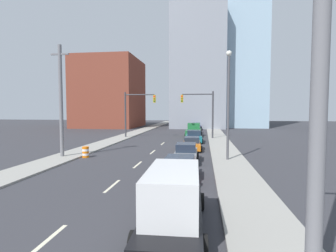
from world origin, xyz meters
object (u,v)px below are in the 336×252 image
at_px(street_lamp, 228,98).
at_px(box_truck_black, 173,201).
at_px(traffic_signal_right, 204,108).
at_px(sedan_orange, 192,144).
at_px(utility_pole_left_mid, 61,100).
at_px(traffic_barrel, 86,152).
at_px(traffic_signal_left, 134,108).
at_px(sedan_blue, 196,127).
at_px(sedan_gray, 186,153).
at_px(sedan_red, 180,169).
at_px(utility_pole_right_near, 321,41).
at_px(sedan_teal, 194,137).
at_px(pickup_truck_green, 194,131).
at_px(sedan_navy, 195,129).

xyz_separation_m(street_lamp, box_truck_black, (-2.98, -12.79, -4.08)).
height_order(traffic_signal_right, sedan_orange, traffic_signal_right).
xyz_separation_m(utility_pole_left_mid, traffic_barrel, (2.01, 0.29, -4.49)).
bearing_deg(traffic_signal_left, sedan_blue, 60.23).
height_order(traffic_barrel, sedan_orange, sedan_orange).
bearing_deg(sedan_gray, street_lamp, 12.56).
height_order(utility_pole_left_mid, street_lamp, utility_pole_left_mid).
height_order(sedan_red, sedan_blue, sedan_blue).
distance_m(utility_pole_right_near, traffic_barrel, 20.83).
xyz_separation_m(sedan_teal, sedan_blue, (-0.26, 19.69, 0.01)).
relative_size(pickup_truck_green, sedan_navy, 1.27).
height_order(pickup_truck_green, sedan_navy, pickup_truck_green).
bearing_deg(traffic_barrel, sedan_navy, 71.06).
relative_size(street_lamp, sedan_red, 1.97).
bearing_deg(sedan_red, sedan_orange, 89.47).
height_order(sedan_teal, sedan_navy, sedan_teal).
bearing_deg(utility_pole_left_mid, sedan_gray, -1.96).
height_order(traffic_signal_left, box_truck_black, traffic_signal_left).
relative_size(sedan_red, sedan_gray, 1.05).
relative_size(sedan_red, sedan_teal, 1.04).
bearing_deg(street_lamp, utility_pole_left_mid, -178.38).
distance_m(sedan_teal, sedan_navy, 13.54).
xyz_separation_m(street_lamp, sedan_teal, (-3.16, 11.88, -4.41)).
height_order(traffic_barrel, sedan_blue, sedan_blue).
relative_size(traffic_signal_left, sedan_red, 1.51).
xyz_separation_m(sedan_orange, pickup_truck_green, (-0.31, 13.63, 0.21)).
distance_m(traffic_signal_left, pickup_truck_green, 9.89).
xyz_separation_m(traffic_signal_right, sedan_gray, (-1.41, -16.98, -3.72)).
bearing_deg(sedan_blue, traffic_signal_right, -81.95).
bearing_deg(sedan_teal, box_truck_black, -92.84).
bearing_deg(utility_pole_right_near, utility_pole_left_mid, 132.54).
bearing_deg(street_lamp, traffic_signal_left, 126.98).
relative_size(utility_pole_left_mid, pickup_truck_green, 1.61).
xyz_separation_m(traffic_barrel, sedan_orange, (8.99, 5.59, 0.15)).
bearing_deg(traffic_barrel, sedan_red, -34.42).
bearing_deg(street_lamp, traffic_barrel, -179.48).
xyz_separation_m(sedan_red, sedan_teal, (0.19, 18.01, 0.05)).
bearing_deg(sedan_orange, sedan_teal, 87.73).
distance_m(traffic_signal_left, sedan_gray, 19.52).
xyz_separation_m(box_truck_black, sedan_navy, (-0.39, 38.22, -0.38)).
height_order(box_truck_black, sedan_navy, box_truck_black).
distance_m(sedan_gray, sedan_navy, 26.20).
height_order(traffic_signal_right, sedan_navy, traffic_signal_right).
bearing_deg(utility_pole_left_mid, sedan_orange, 28.13).
height_order(sedan_gray, sedan_teal, sedan_teal).
xyz_separation_m(traffic_signal_right, street_lamp, (1.92, -16.21, 0.72)).
distance_m(utility_pole_right_near, pickup_truck_green, 35.70).
distance_m(utility_pole_left_mid, sedan_orange, 13.21).
bearing_deg(traffic_signal_right, box_truck_black, -92.09).
height_order(traffic_signal_left, sedan_gray, traffic_signal_left).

